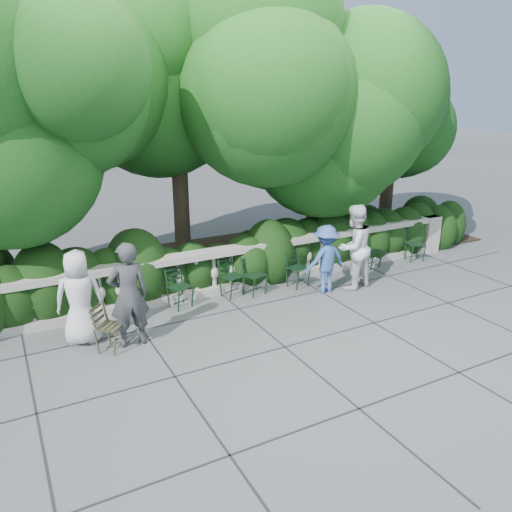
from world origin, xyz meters
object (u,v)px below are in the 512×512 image
chair_d (259,296)px  chair_f (417,262)px  chair_c (302,288)px  person_woman_grey (129,295)px  chair_e (375,269)px  person_casual_man (354,247)px  chair_weathered (120,351)px  person_older_blue (325,259)px  chair_b (237,298)px  person_businessman (80,298)px  chair_a (185,309)px

chair_d → chair_f: 4.68m
chair_c → person_woman_grey: size_ratio=0.45×
chair_e → person_casual_man: 1.74m
chair_f → chair_weathered: bearing=-159.1°
chair_c → chair_e: 2.30m
chair_d → person_older_blue: person_older_blue is taller
chair_b → person_older_blue: 2.09m
person_businessman → person_woman_grey: size_ratio=0.91×
chair_e → person_businessman: person_businessman is taller
chair_c → chair_b: bearing=158.7°
chair_d → chair_b: bearing=146.9°
person_woman_grey → person_older_blue: person_woman_grey is taller
person_woman_grey → chair_b: bearing=-156.9°
chair_e → chair_f: size_ratio=1.00×
chair_a → person_older_blue: size_ratio=0.56×
chair_e → person_woman_grey: (-6.34, -1.00, 0.93)m
chair_c → person_casual_man: bearing=-38.7°
person_casual_man → chair_a: bearing=-20.2°
chair_a → chair_e: same height
chair_a → chair_c: size_ratio=1.00×
chair_a → chair_e: 5.01m
chair_weathered → person_older_blue: bearing=-40.9°
chair_b → chair_a: bearing=164.0°
chair_d → person_older_blue: (1.39, -0.45, 0.76)m
person_businessman → person_casual_man: (5.78, -0.19, 0.11)m
chair_b → person_older_blue: size_ratio=0.56×
chair_c → chair_d: (-1.07, 0.06, 0.00)m
person_older_blue → person_businessman: bearing=-2.3°
chair_d → person_woman_grey: (-2.98, -0.84, 0.93)m
chair_c → person_casual_man: size_ratio=0.44×
chair_a → person_older_blue: bearing=-29.2°
chair_d → person_casual_man: person_casual_man is taller
chair_a → person_woman_grey: (-1.33, -0.96, 0.93)m
person_woman_grey → person_casual_man: size_ratio=0.98×
chair_b → chair_d: size_ratio=1.00×
chair_e → person_businessman: bearing=170.5°
chair_f → person_woman_grey: bearing=-159.8°
chair_a → chair_e: (5.01, 0.03, 0.00)m
person_casual_man → person_older_blue: (-0.69, 0.09, -0.20)m
chair_f → person_casual_man: person_casual_man is taller
chair_weathered → person_businessman: bearing=79.5°
chair_a → chair_b: 1.18m
chair_b → person_woman_grey: bearing=-176.1°
chair_d → chair_e: same height
chair_b → chair_c: (1.53, -0.21, 0.00)m
chair_weathered → person_woman_grey: bearing=-20.3°
chair_f → person_businessman: (-8.38, -0.40, 0.85)m
person_businessman → person_woman_grey: (0.73, -0.49, 0.09)m
chair_b → chair_e: bearing=-17.7°
chair_e → person_older_blue: (-1.97, -0.60, 0.76)m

